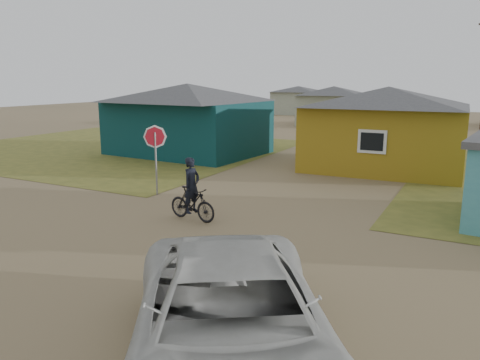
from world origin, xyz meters
TOP-DOWN VIEW (x-y plane):
  - ground at (0.00, 0.00)m, footprint 120.00×120.00m
  - grass_nw at (-14.00, 13.00)m, footprint 20.00×18.00m
  - house_teal at (-8.50, 13.50)m, footprint 8.93×7.08m
  - house_yellow at (2.50, 14.00)m, footprint 7.72×6.76m
  - house_pale_west at (-6.00, 34.00)m, footprint 7.04×6.15m
  - house_pale_north at (-14.00, 46.00)m, footprint 6.28×5.81m
  - stop_sign at (-3.99, 4.60)m, footprint 0.85×0.16m
  - cyclist at (-1.04, 2.50)m, footprint 1.77×0.70m
  - vehicle at (3.74, -3.76)m, footprint 5.72×6.70m

SIDE VIEW (x-z plane):
  - ground at x=0.00m, z-range 0.00..0.00m
  - grass_nw at x=-14.00m, z-range 0.00..0.01m
  - cyclist at x=-1.04m, z-range -0.26..1.68m
  - vehicle at x=3.74m, z-range 0.00..1.71m
  - house_pale_north at x=-14.00m, z-range 0.05..3.45m
  - house_pale_west at x=-6.00m, z-range 0.06..3.66m
  - stop_sign at x=-3.99m, z-range 0.60..3.21m
  - house_yellow at x=2.50m, z-range 0.05..3.95m
  - house_teal at x=-8.50m, z-range 0.05..4.05m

